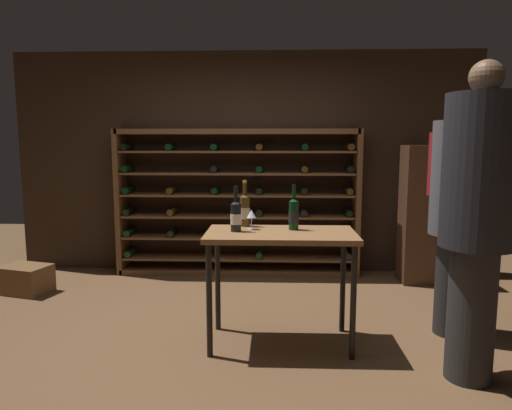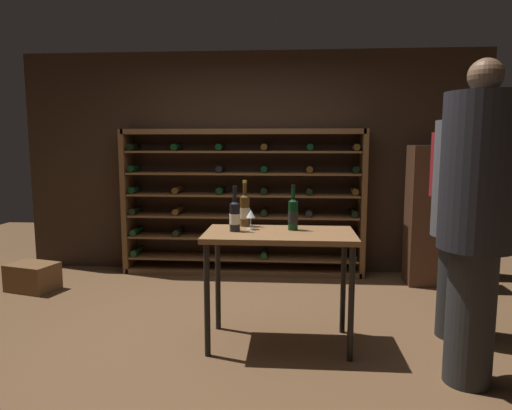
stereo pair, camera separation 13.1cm
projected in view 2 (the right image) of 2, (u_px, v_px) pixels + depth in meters
The scene contains 12 objects.
ground_plane at pixel (230, 338), 3.70m from camera, with size 10.14×10.14×0.00m, color brown.
back_wall at pixel (251, 163), 5.57m from camera, with size 5.53×0.10×2.62m, color #332319.
wine_rack at pixel (243, 203), 5.43m from camera, with size 2.84×0.32×1.71m.
tasting_table at pixel (279, 246), 3.49m from camera, with size 1.13×0.60×0.88m.
person_guest_blue_shirt at pixel (477, 210), 2.86m from camera, with size 0.46×0.46×2.05m.
person_guest_plum_blouse at pixel (460, 205), 3.59m from camera, with size 0.43×0.43×1.94m.
wine_crate at pixel (33, 277), 4.88m from camera, with size 0.48×0.34×0.29m, color brown.
display_cabinet at pixel (428, 216), 5.03m from camera, with size 0.44×0.36×1.53m, color #4C2D1E.
wine_bottle_black_capsule at pixel (293, 214), 3.55m from camera, with size 0.08×0.08×0.35m.
wine_bottle_green_slim at pixel (245, 210), 3.72m from camera, with size 0.08×0.08×0.37m.
wine_bottle_red_label at pixel (235, 215), 3.50m from camera, with size 0.08×0.08×0.35m.
wine_glass_stemmed_right at pixel (251, 215), 3.57m from camera, with size 0.07×0.07×0.15m.
Camera 2 is at (0.48, -3.50, 1.55)m, focal length 32.31 mm.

